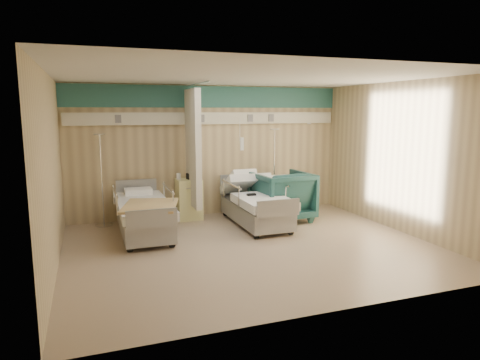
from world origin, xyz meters
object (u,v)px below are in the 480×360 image
(bed_left, at_px, (144,218))
(iv_stand_right, at_px, (274,195))
(iv_stand_left, at_px, (103,207))
(bed_right, at_px, (256,209))
(bedside_cabinet, at_px, (189,199))
(visitor_armchair, at_px, (282,196))

(bed_left, bearing_deg, iv_stand_right, 17.18)
(iv_stand_left, bearing_deg, bed_right, -18.05)
(bed_right, distance_m, bedside_cabinet, 1.46)
(bed_right, xyz_separation_m, iv_stand_left, (-2.87, 0.94, 0.06))
(bed_left, xyz_separation_m, iv_stand_right, (3.01, 0.93, 0.07))
(bed_right, height_order, bedside_cabinet, bedside_cabinet)
(bed_right, xyz_separation_m, bed_left, (-2.20, 0.00, 0.00))
(bed_right, xyz_separation_m, bedside_cabinet, (-1.15, 0.90, 0.11))
(bedside_cabinet, height_order, iv_stand_right, iv_stand_right)
(bedside_cabinet, bearing_deg, bed_right, -38.05)
(bed_left, xyz_separation_m, iv_stand_left, (-0.67, 0.94, 0.06))
(visitor_armchair, relative_size, iv_stand_left, 0.62)
(bedside_cabinet, bearing_deg, iv_stand_right, 0.93)
(bedside_cabinet, relative_size, visitor_armchair, 0.75)
(bed_left, distance_m, iv_stand_right, 3.16)
(visitor_armchair, distance_m, iv_stand_right, 0.80)
(bedside_cabinet, distance_m, visitor_armchair, 1.95)
(bedside_cabinet, bearing_deg, iv_stand_left, 178.79)
(bed_right, height_order, bed_left, same)
(bed_right, height_order, iv_stand_left, iv_stand_left)
(bed_right, distance_m, iv_stand_right, 1.24)
(visitor_armchair, distance_m, iv_stand_left, 3.61)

